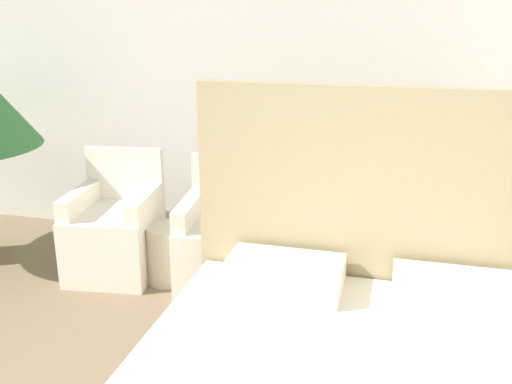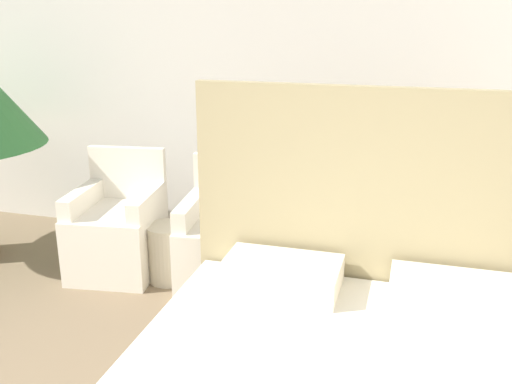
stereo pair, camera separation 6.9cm
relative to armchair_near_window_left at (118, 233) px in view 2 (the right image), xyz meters
The scene contains 4 objects.
wall_back 1.75m from the armchair_near_window_left, 41.56° to the left, with size 10.00×0.06×2.90m.
armchair_near_window_left is the anchor object (origin of this frame).
armchair_near_window_right 0.84m from the armchair_near_window_left, ahead, with size 0.65×0.71×0.87m.
side_table 0.43m from the armchair_near_window_left, ahead, with size 0.30×0.30×0.41m.
Camera 2 is at (1.06, -0.45, 1.84)m, focal length 40.00 mm.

